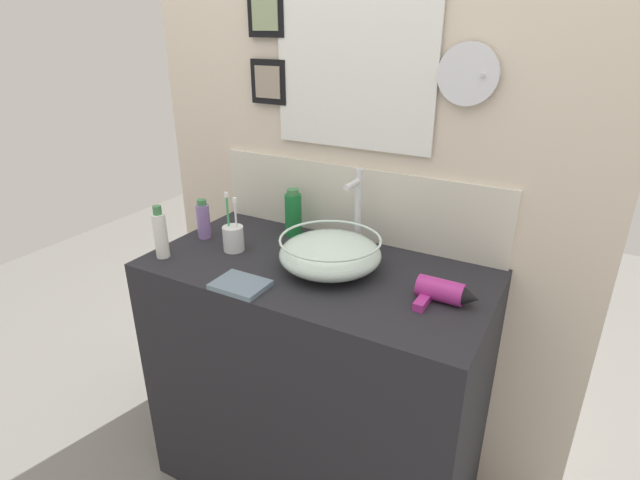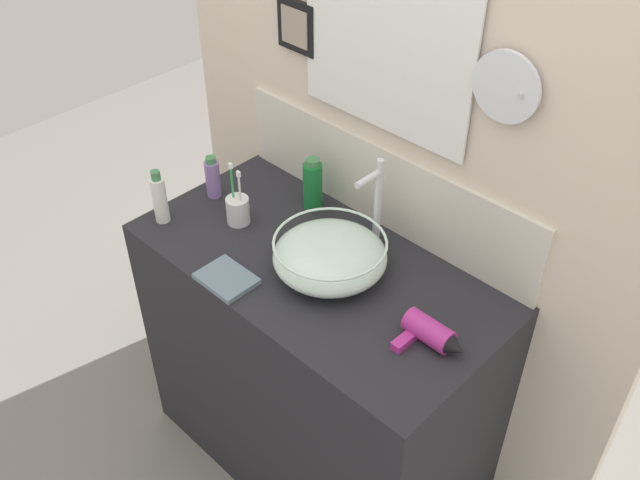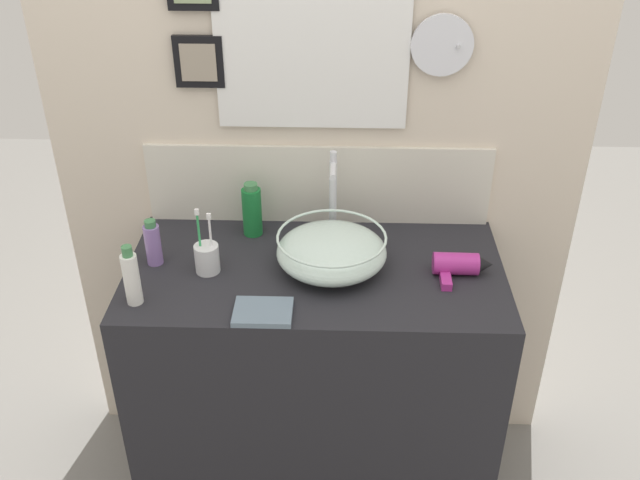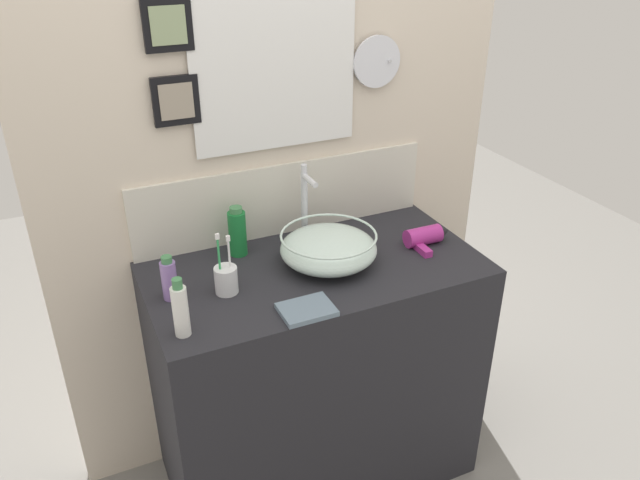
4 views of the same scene
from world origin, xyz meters
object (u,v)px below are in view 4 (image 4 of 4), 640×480
(glass_bowl_sink, at_px, (329,248))
(toothbrush_cup, at_px, (226,279))
(hair_drier, at_px, (427,236))
(spray_bottle, at_px, (169,279))
(lotion_bottle, at_px, (237,232))
(hand_towel, at_px, (307,310))
(faucet, at_px, (305,199))
(soap_dispenser, at_px, (180,310))

(glass_bowl_sink, height_order, toothbrush_cup, toothbrush_cup)
(hair_drier, distance_m, spray_bottle, 0.91)
(glass_bowl_sink, xyz_separation_m, toothbrush_cup, (-0.37, -0.03, -0.01))
(lotion_bottle, xyz_separation_m, hand_towel, (0.07, -0.42, -0.08))
(faucet, relative_size, spray_bottle, 1.95)
(toothbrush_cup, bearing_deg, faucet, 31.17)
(soap_dispenser, distance_m, hand_towel, 0.37)
(faucet, xyz_separation_m, toothbrush_cup, (-0.37, -0.22, -0.11))
(hand_towel, bearing_deg, soap_dispenser, 173.01)
(spray_bottle, bearing_deg, hand_towel, -34.71)
(soap_dispenser, distance_m, lotion_bottle, 0.48)
(lotion_bottle, bearing_deg, glass_bowl_sink, -36.61)
(faucet, bearing_deg, lotion_bottle, -179.52)
(soap_dispenser, relative_size, hand_towel, 1.15)
(spray_bottle, distance_m, hand_towel, 0.43)
(glass_bowl_sink, distance_m, lotion_bottle, 0.32)
(glass_bowl_sink, xyz_separation_m, soap_dispenser, (-0.54, -0.19, 0.02))
(glass_bowl_sink, xyz_separation_m, faucet, (-0.00, 0.19, 0.10))
(spray_bottle, bearing_deg, faucet, 18.96)
(soap_dispenser, bearing_deg, toothbrush_cup, 42.07)
(toothbrush_cup, bearing_deg, lotion_bottle, 63.37)
(glass_bowl_sink, distance_m, soap_dispenser, 0.58)
(spray_bottle, height_order, hand_towel, spray_bottle)
(glass_bowl_sink, distance_m, toothbrush_cup, 0.37)
(soap_dispenser, height_order, hand_towel, soap_dispenser)
(glass_bowl_sink, distance_m, hair_drier, 0.38)
(faucet, relative_size, lotion_bottle, 1.60)
(toothbrush_cup, bearing_deg, spray_bottle, 167.01)
(hair_drier, relative_size, toothbrush_cup, 0.84)
(faucet, distance_m, lotion_bottle, 0.27)
(faucet, distance_m, soap_dispenser, 0.67)
(faucet, xyz_separation_m, spray_bottle, (-0.53, -0.18, -0.09))
(glass_bowl_sink, relative_size, soap_dispenser, 1.78)
(hair_drier, bearing_deg, lotion_bottle, 161.59)
(hand_towel, bearing_deg, glass_bowl_sink, 52.09)
(toothbrush_cup, relative_size, spray_bottle, 1.43)
(hair_drier, height_order, toothbrush_cup, toothbrush_cup)
(soap_dispenser, xyz_separation_m, lotion_bottle, (0.29, 0.38, 0.00))
(faucet, distance_m, toothbrush_cup, 0.44)
(hair_drier, height_order, soap_dispenser, soap_dispenser)
(toothbrush_cup, distance_m, spray_bottle, 0.17)
(soap_dispenser, xyz_separation_m, spray_bottle, (0.01, 0.20, -0.01))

